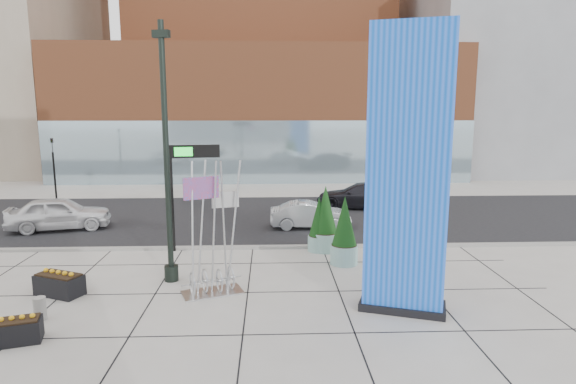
{
  "coord_description": "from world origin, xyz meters",
  "views": [
    {
      "loc": [
        1.74,
        -15.98,
        5.95
      ],
      "look_at": [
        2.44,
        2.0,
        2.81
      ],
      "focal_mm": 30.0,
      "sensor_mm": 36.0,
      "label": 1
    }
  ],
  "objects_px": {
    "car_silver_mid": "(310,215)",
    "lamp_post": "(167,180)",
    "public_art_sculpture": "(212,259)",
    "concrete_bollard": "(40,309)",
    "blue_pylon": "(408,177)",
    "car_white_west": "(59,214)",
    "overhead_street_sign": "(189,161)"
  },
  "relations": [
    {
      "from": "concrete_bollard",
      "to": "car_silver_mid",
      "type": "distance_m",
      "value": 13.46
    },
    {
      "from": "public_art_sculpture",
      "to": "car_silver_mid",
      "type": "distance_m",
      "value": 9.4
    },
    {
      "from": "concrete_bollard",
      "to": "car_white_west",
      "type": "bearing_deg",
      "value": 110.18
    },
    {
      "from": "overhead_street_sign",
      "to": "lamp_post",
      "type": "bearing_deg",
      "value": -101.18
    },
    {
      "from": "car_white_west",
      "to": "concrete_bollard",
      "type": "bearing_deg",
      "value": -173.6
    },
    {
      "from": "car_silver_mid",
      "to": "lamp_post",
      "type": "bearing_deg",
      "value": 142.92
    },
    {
      "from": "concrete_bollard",
      "to": "overhead_street_sign",
      "type": "xyz_separation_m",
      "value": [
        3.27,
        6.63,
        3.5
      ]
    },
    {
      "from": "blue_pylon",
      "to": "car_silver_mid",
      "type": "height_order",
      "value": "blue_pylon"
    },
    {
      "from": "concrete_bollard",
      "to": "car_silver_mid",
      "type": "xyz_separation_m",
      "value": [
        8.58,
        10.36,
        0.33
      ]
    },
    {
      "from": "public_art_sculpture",
      "to": "car_white_west",
      "type": "relative_size",
      "value": 0.91
    },
    {
      "from": "public_art_sculpture",
      "to": "concrete_bollard",
      "type": "height_order",
      "value": "public_art_sculpture"
    },
    {
      "from": "concrete_bollard",
      "to": "car_white_west",
      "type": "relative_size",
      "value": 0.14
    },
    {
      "from": "public_art_sculpture",
      "to": "overhead_street_sign",
      "type": "relative_size",
      "value": 0.98
    },
    {
      "from": "blue_pylon",
      "to": "car_white_west",
      "type": "height_order",
      "value": "blue_pylon"
    },
    {
      "from": "concrete_bollard",
      "to": "car_white_west",
      "type": "xyz_separation_m",
      "value": [
        -3.86,
        10.49,
        0.48
      ]
    },
    {
      "from": "blue_pylon",
      "to": "car_white_west",
      "type": "bearing_deg",
      "value": 163.83
    },
    {
      "from": "lamp_post",
      "to": "concrete_bollard",
      "type": "relative_size",
      "value": 13.09
    },
    {
      "from": "blue_pylon",
      "to": "public_art_sculpture",
      "type": "bearing_deg",
      "value": -175.46
    },
    {
      "from": "public_art_sculpture",
      "to": "concrete_bollard",
      "type": "relative_size",
      "value": 6.54
    },
    {
      "from": "car_white_west",
      "to": "blue_pylon",
      "type": "bearing_deg",
      "value": -139.15
    },
    {
      "from": "blue_pylon",
      "to": "public_art_sculpture",
      "type": "distance_m",
      "value": 6.66
    },
    {
      "from": "car_white_west",
      "to": "car_silver_mid",
      "type": "distance_m",
      "value": 12.44
    },
    {
      "from": "blue_pylon",
      "to": "car_silver_mid",
      "type": "distance_m",
      "value": 10.77
    },
    {
      "from": "car_white_west",
      "to": "overhead_street_sign",
      "type": "bearing_deg",
      "value": -132.26
    },
    {
      "from": "blue_pylon",
      "to": "public_art_sculpture",
      "type": "height_order",
      "value": "blue_pylon"
    },
    {
      "from": "overhead_street_sign",
      "to": "car_silver_mid",
      "type": "distance_m",
      "value": 7.22
    },
    {
      "from": "lamp_post",
      "to": "concrete_bollard",
      "type": "distance_m",
      "value": 5.43
    },
    {
      "from": "car_silver_mid",
      "to": "public_art_sculpture",
      "type": "bearing_deg",
      "value": 155.2
    },
    {
      "from": "lamp_post",
      "to": "overhead_street_sign",
      "type": "relative_size",
      "value": 1.96
    },
    {
      "from": "public_art_sculpture",
      "to": "overhead_street_sign",
      "type": "bearing_deg",
      "value": 86.29
    },
    {
      "from": "lamp_post",
      "to": "car_silver_mid",
      "type": "relative_size",
      "value": 2.18
    },
    {
      "from": "blue_pylon",
      "to": "public_art_sculpture",
      "type": "xyz_separation_m",
      "value": [
        -5.82,
        1.52,
        -2.86
      ]
    }
  ]
}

